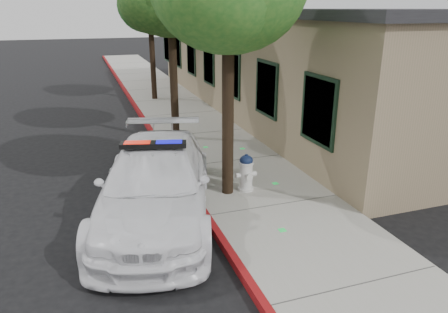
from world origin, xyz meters
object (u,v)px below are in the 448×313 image
(clapboard_building, at_px, (293,60))
(street_tree_far, at_px, (151,8))
(fire_hydrant, at_px, (246,172))
(police_car, at_px, (156,183))

(clapboard_building, bearing_deg, street_tree_far, 148.49)
(fire_hydrant, relative_size, street_tree_far, 0.16)
(clapboard_building, distance_m, fire_hydrant, 9.79)
(police_car, bearing_deg, street_tree_far, 95.28)
(police_car, bearing_deg, fire_hydrant, 26.30)
(clapboard_building, bearing_deg, fire_hydrant, -123.77)
(clapboard_building, height_order, street_tree_far, street_tree_far)
(street_tree_far, bearing_deg, clapboard_building, -31.51)
(clapboard_building, bearing_deg, police_car, -131.87)
(fire_hydrant, height_order, street_tree_far, street_tree_far)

